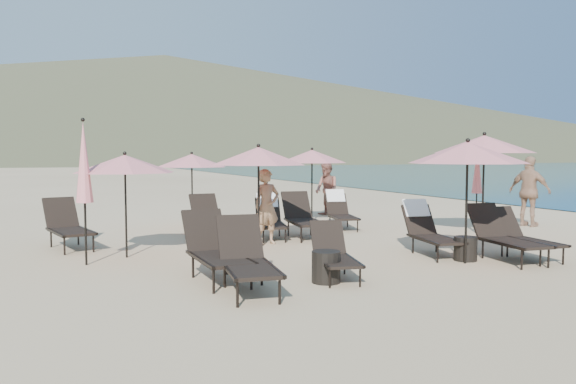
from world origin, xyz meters
name	(u,v)px	position (x,y,z in m)	size (l,w,h in m)	color
ground	(427,262)	(0.00, 0.00, 0.00)	(800.00, 800.00, 0.00)	#D6BA8C
volcanic_headland	(185,109)	(71.37, 302.62, 26.49)	(690.00, 690.00, 55.00)	brown
lounger_0	(215,249)	(-3.94, 0.25, 0.49)	(0.70, 1.82, 1.04)	black
lounger_1	(247,258)	(-3.74, -0.63, 0.48)	(0.97, 1.88, 1.03)	black
lounger_2	(334,253)	(-2.16, -0.39, 0.40)	(0.94, 1.57, 0.85)	black
lounger_3	(428,229)	(0.55, 0.67, 0.50)	(0.92, 1.76, 1.04)	black
lounger_4	(505,235)	(1.42, -0.44, 0.47)	(0.91, 1.83, 1.01)	black
lounger_5	(522,235)	(1.89, -0.41, 0.43)	(0.78, 1.67, 0.93)	black
lounger_6	(68,225)	(-5.89, 4.39, 0.48)	(1.00, 1.87, 1.02)	black
lounger_7	(211,219)	(-2.78, 4.37, 0.47)	(0.68, 1.75, 1.00)	black
lounger_8	(270,217)	(-1.46, 3.97, 0.48)	(1.00, 1.72, 1.01)	black
lounger_9	(303,217)	(-0.73, 3.71, 0.49)	(0.98, 1.90, 1.04)	black
lounger_10	(340,210)	(0.87, 4.72, 0.48)	(0.98, 1.69, 1.00)	black
umbrella_open_0	(125,164)	(-4.93, 2.75, 1.79)	(1.88, 1.88, 2.02)	black
umbrella_open_1	(258,156)	(-2.30, 2.55, 1.93)	(2.03, 2.03, 2.18)	black
umbrella_open_2	(484,144)	(3.15, 1.95, 2.20)	(2.31, 2.31, 2.49)	black
umbrella_open_3	(192,161)	(-2.70, 6.37, 1.79)	(1.88, 1.88, 2.03)	black
umbrella_open_4	(312,156)	(0.61, 5.87, 1.90)	(1.99, 1.99, 2.15)	black
umbrella_open_5	(468,153)	(0.56, -0.37, 2.00)	(2.10, 2.10, 2.26)	black
umbrella_closed_0	(477,169)	(3.71, 2.75, 1.58)	(0.27, 0.27, 2.27)	black
umbrella_closed_1	(84,163)	(-5.70, 2.31, 1.82)	(0.31, 0.31, 2.61)	black
side_table_0	(326,267)	(-2.45, -0.65, 0.24)	(0.45, 0.45, 0.49)	black
side_table_1	(465,249)	(0.75, -0.16, 0.22)	(0.42, 0.42, 0.45)	black
beachgoer_a	(267,207)	(-1.90, 3.10, 0.82)	(0.60, 0.39, 1.65)	#A57C59
beachgoer_b	(327,189)	(1.86, 7.32, 0.85)	(0.83, 0.64, 1.70)	#92594B
beachgoer_c	(530,191)	(5.73, 2.92, 0.96)	(1.12, 0.47, 1.91)	#A77C5F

